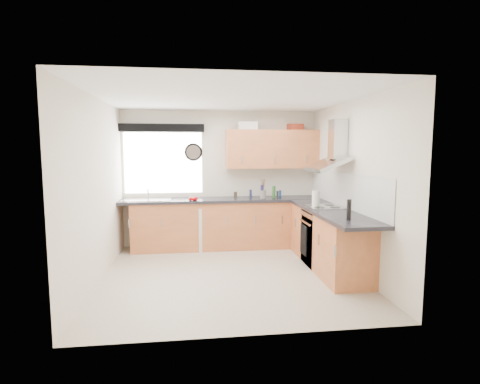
{
  "coord_description": "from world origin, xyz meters",
  "views": [
    {
      "loc": [
        -0.51,
        -5.2,
        1.8
      ],
      "look_at": [
        0.25,
        0.85,
        1.1
      ],
      "focal_mm": 28.0,
      "sensor_mm": 36.0,
      "label": 1
    }
  ],
  "objects": [
    {
      "name": "jar_5",
      "position": [
        0.96,
        1.48,
        1.02
      ],
      "size": [
        0.06,
        0.06,
        0.22
      ],
      "primitive_type": "cylinder",
      "color": "#245B20",
      "rests_on": "worktop_back"
    },
    {
      "name": "jar_3",
      "position": [
        0.73,
        1.45,
        1.03
      ],
      "size": [
        0.05,
        0.05,
        0.24
      ],
      "primitive_type": "cylinder",
      "color": "navy",
      "rests_on": "worktop_back"
    },
    {
      "name": "upper_cabinets",
      "position": [
        0.95,
        1.62,
        1.8
      ],
      "size": [
        1.7,
        0.35,
        0.7
      ],
      "primitive_type": "cube",
      "color": "#B05F35",
      "rests_on": "wall_back"
    },
    {
      "name": "wall_front",
      "position": [
        0.0,
        -1.8,
        1.25
      ],
      "size": [
        3.6,
        0.02,
        2.5
      ],
      "primitive_type": "cube",
      "color": "silver",
      "rests_on": "ground_plane"
    },
    {
      "name": "worktop_right",
      "position": [
        1.5,
        0.0,
        0.89
      ],
      "size": [
        0.62,
        2.42,
        0.05
      ],
      "primitive_type": "cube",
      "color": "black",
      "rests_on": "base_cab_right"
    },
    {
      "name": "bottle_0",
      "position": [
        1.44,
        -0.73,
        1.04
      ],
      "size": [
        0.06,
        0.06,
        0.26
      ],
      "primitive_type": "cylinder",
      "color": "black",
      "rests_on": "worktop_right"
    },
    {
      "name": "storage_box",
      "position": [
        1.4,
        1.72,
        2.21
      ],
      "size": [
        0.29,
        0.25,
        0.12
      ],
      "primitive_type": "cube",
      "rotation": [
        0.0,
        0.0,
        0.14
      ],
      "color": "#B13B23",
      "rests_on": "upper_cabinets"
    },
    {
      "name": "casserole",
      "position": [
        0.51,
        1.64,
        2.22
      ],
      "size": [
        0.39,
        0.31,
        0.14
      ],
      "primitive_type": "cube",
      "rotation": [
        0.0,
        0.0,
        -0.2
      ],
      "color": "silver",
      "rests_on": "upper_cabinets"
    },
    {
      "name": "base_cab_right",
      "position": [
        1.51,
        0.15,
        0.43
      ],
      "size": [
        0.58,
        2.1,
        0.86
      ],
      "primitive_type": "cube",
      "color": "#B05F35",
      "rests_on": "ground_plane"
    },
    {
      "name": "oven",
      "position": [
        1.5,
        0.3,
        0.42
      ],
      "size": [
        0.56,
        0.58,
        0.85
      ],
      "primitive_type": "cube",
      "color": "black",
      "rests_on": "ground_plane"
    },
    {
      "name": "wall_clock",
      "position": [
        -0.5,
        1.78,
        1.75
      ],
      "size": [
        0.33,
        0.04,
        0.33
      ],
      "primitive_type": "cylinder",
      "rotation": [
        1.57,
        0.0,
        0.0
      ],
      "color": "black",
      "rests_on": "wall_back"
    },
    {
      "name": "wall_right",
      "position": [
        1.8,
        0.0,
        1.25
      ],
      "size": [
        0.02,
        3.6,
        2.5
      ],
      "primitive_type": "cube",
      "color": "silver",
      "rests_on": "ground_plane"
    },
    {
      "name": "splashback",
      "position": [
        1.79,
        0.3,
        1.18
      ],
      "size": [
        0.01,
        3.0,
        0.54
      ],
      "primitive_type": "cube",
      "color": "white",
      "rests_on": "wall_right"
    },
    {
      "name": "wall_left",
      "position": [
        -1.8,
        0.0,
        1.25
      ],
      "size": [
        0.02,
        3.6,
        2.5
      ],
      "primitive_type": "cube",
      "color": "silver",
      "rests_on": "ground_plane"
    },
    {
      "name": "ceiling",
      "position": [
        0.0,
        0.0,
        2.5
      ],
      "size": [
        3.6,
        3.6,
        0.02
      ],
      "primitive_type": "cube",
      "color": "white",
      "rests_on": "wall_back"
    },
    {
      "name": "worktop_back",
      "position": [
        0.0,
        1.5,
        0.89
      ],
      "size": [
        3.6,
        0.62,
        0.05
      ],
      "primitive_type": "cube",
      "color": "black",
      "rests_on": "base_cab_back"
    },
    {
      "name": "wall_back",
      "position": [
        0.0,
        1.8,
        1.25
      ],
      "size": [
        3.6,
        0.02,
        2.5
      ],
      "primitive_type": "cube",
      "color": "silver",
      "rests_on": "ground_plane"
    },
    {
      "name": "tomato_cluster",
      "position": [
        -0.52,
        1.3,
        0.94
      ],
      "size": [
        0.15,
        0.15,
        0.06
      ],
      "primitive_type": null,
      "rotation": [
        0.0,
        0.0,
        -0.05
      ],
      "color": "#B80105",
      "rests_on": "worktop_back"
    },
    {
      "name": "ground_plane",
      "position": [
        0.0,
        0.0,
        0.0
      ],
      "size": [
        3.6,
        3.6,
        0.0
      ],
      "primitive_type": "plane",
      "color": "beige"
    },
    {
      "name": "window",
      "position": [
        -1.05,
        1.79,
        1.55
      ],
      "size": [
        1.4,
        0.02,
        1.1
      ],
      "primitive_type": "cube",
      "color": "silver",
      "rests_on": "wall_back"
    },
    {
      "name": "jar_2",
      "position": [
        1.12,
        1.69,
        0.97
      ],
      "size": [
        0.05,
        0.05,
        0.11
      ],
      "primitive_type": "cylinder",
      "color": "navy",
      "rests_on": "worktop_back"
    },
    {
      "name": "jar_4",
      "position": [
        1.01,
        1.41,
        0.98
      ],
      "size": [
        0.04,
        0.04,
        0.14
      ],
      "primitive_type": "cylinder",
      "color": "black",
      "rests_on": "worktop_back"
    },
    {
      "name": "base_cab_back",
      "position": [
        -0.1,
        1.51,
        0.43
      ],
      "size": [
        3.0,
        0.58,
        0.86
      ],
      "primitive_type": "cube",
      "color": "#B05F35",
      "rests_on": "ground_plane"
    },
    {
      "name": "jar_0",
      "position": [
        0.54,
        1.62,
        0.98
      ],
      "size": [
        0.05,
        0.05,
        0.14
      ],
      "primitive_type": "cylinder",
      "color": "#141B44",
      "rests_on": "worktop_back"
    },
    {
      "name": "kitchen_roll",
      "position": [
        1.35,
        0.29,
        1.04
      ],
      "size": [
        0.14,
        0.14,
        0.25
      ],
      "primitive_type": "cylinder",
      "rotation": [
        0.0,
        0.0,
        0.2
      ],
      "color": "silver",
      "rests_on": "worktop_right"
    },
    {
      "name": "utensil_pot",
      "position": [
        0.75,
        1.45,
        0.98
      ],
      "size": [
        0.12,
        0.12,
        0.14
      ],
      "primitive_type": "cylinder",
      "rotation": [
        0.0,
        0.0,
        -0.24
      ],
      "color": "slate",
      "rests_on": "worktop_back"
    },
    {
      "name": "washing_machine",
      "position": [
        -0.24,
        1.52,
        0.39
      ],
      "size": [
        0.64,
        0.63,
        0.77
      ],
      "primitive_type": "cube",
      "rotation": [
        0.0,
        0.0,
        0.26
      ],
      "color": "silver",
      "rests_on": "ground_plane"
    },
    {
      "name": "window_blind",
      "position": [
        -1.05,
        1.7,
        2.18
      ],
      "size": [
        1.5,
        0.18,
        0.14
      ],
      "primitive_type": "cube",
      "color": "black",
      "rests_on": "wall_back"
    },
    {
      "name": "jar_1",
      "position": [
        0.27,
        1.7,
        0.96
      ],
      "size": [
        0.06,
        0.06,
        0.1
      ],
      "primitive_type": "cylinder",
      "color": "black",
      "rests_on": "worktop_back"
    },
    {
      "name": "sink",
      "position": [
        -1.33,
        1.5,
        0.95
      ],
      "size": [
        0.84,
        0.46,
        0.1
      ],
      "primitive_type": null,
      "color": "#B7B9BA",
      "rests_on": "worktop_back"
    },
    {
      "name": "extractor_hood",
      "position": [
        1.6,
        0.3,
        1.77
      ],
      "size": [
        0.52,
        0.78,
        0.66
      ],
      "primitive_type": null,
      "color": "#B7B9BA",
      "rests_on": "wall_right"
    },
    {
      "name": "hob_plate",
      "position": [
        1.5,
        0.3,
        0.92
      ],
      "size": [
        0.52,
        0.52,
        0.01
      ],
      "primitive_type": "cube",
      "color": "#B7B9BA",
      "rests_on": "worktop_right"
    },
    {
      "name": "base_cab_corner",
      "position": [
        1.5,
        1.5,
        0.43
      ],
      "size": [
        0.6,
        0.6,
        0.86
      ],
      "primitive_type": "cube",
      "color": "#B05F35",
      "rests_on": "ground_plane"
    }
  ]
}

